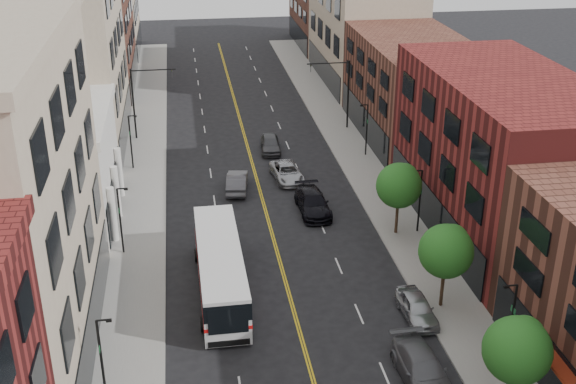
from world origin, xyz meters
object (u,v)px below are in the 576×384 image
car_lane_behind (237,182)px  car_lane_b (287,172)px  car_parked_mid (422,369)px  car_parked_far (417,308)px  car_lane_c (270,144)px  city_bus (220,267)px  car_lane_a (313,203)px

car_lane_behind → car_lane_b: (4.58, 1.61, -0.08)m
car_parked_mid → car_parked_far: bearing=72.4°
car_parked_far → car_lane_c: (-5.30, 29.56, 0.04)m
car_lane_behind → car_lane_c: (4.03, 8.72, -0.01)m
car_parked_mid → car_lane_c: size_ratio=1.23×
car_parked_mid → car_parked_far: car_parked_mid is taller
city_bus → car_lane_behind: city_bus is taller
car_lane_a → car_lane_b: (-1.09, 6.81, -0.11)m
car_parked_mid → car_lane_a: size_ratio=0.99×
car_parked_mid → car_lane_c: (-3.70, 35.43, -0.04)m
car_lane_behind → car_lane_a: 7.69m
car_lane_c → car_parked_far: bearing=-75.8°
car_lane_a → car_lane_b: car_lane_a is taller
car_lane_a → car_lane_c: 14.02m
city_bus → car_parked_far: size_ratio=2.92×
car_lane_b → car_lane_c: size_ratio=1.12×
car_lane_behind → car_lane_a: (5.67, -5.20, 0.03)m
car_parked_far → car_lane_c: 30.03m
city_bus → car_parked_far: (11.78, -4.84, -1.16)m
city_bus → car_lane_behind: 16.22m
car_lane_a → car_lane_c: (-1.64, 13.92, -0.05)m
city_bus → car_lane_behind: bearing=80.8°
car_parked_far → car_lane_b: 22.94m
city_bus → car_lane_c: 25.58m
car_parked_mid → car_lane_a: 21.61m
city_bus → car_parked_far: city_bus is taller
car_parked_far → car_lane_a: bearing=101.7°
city_bus → car_parked_mid: size_ratio=2.26×
city_bus → car_lane_c: (6.48, 24.72, -1.12)m
car_parked_mid → car_lane_b: size_ratio=1.10×
car_lane_behind → car_lane_c: bearing=-107.4°
car_parked_far → car_lane_b: (-4.74, 22.45, -0.03)m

